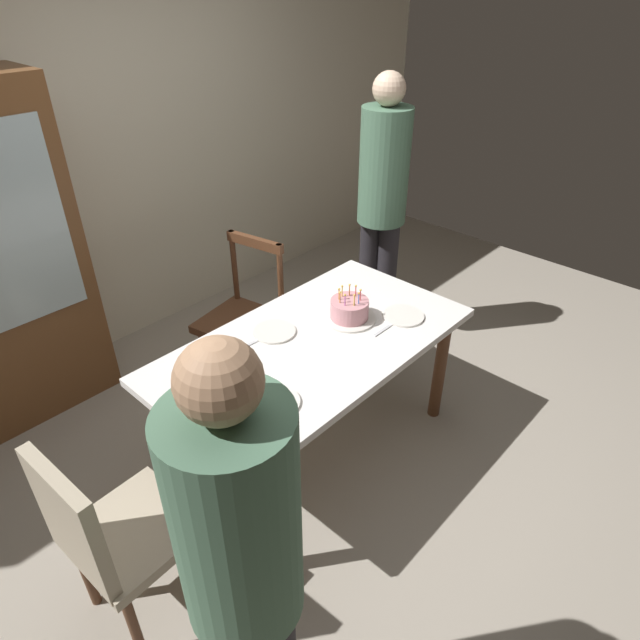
# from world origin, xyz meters

# --- Properties ---
(ground) EXTENTS (6.40, 6.40, 0.00)m
(ground) POSITION_xyz_m (0.00, 0.00, 0.00)
(ground) COLOR #9E9384
(back_wall) EXTENTS (6.40, 0.10, 2.60)m
(back_wall) POSITION_xyz_m (0.00, 1.85, 1.30)
(back_wall) COLOR beige
(back_wall) RESTS_ON ground
(dining_table) EXTENTS (1.62, 0.87, 0.75)m
(dining_table) POSITION_xyz_m (0.00, 0.00, 0.65)
(dining_table) COLOR white
(dining_table) RESTS_ON ground
(birthday_cake) EXTENTS (0.28, 0.28, 0.18)m
(birthday_cake) POSITION_xyz_m (0.28, 0.00, 0.80)
(birthday_cake) COLOR silver
(birthday_cake) RESTS_ON dining_table
(plate_near_celebrant) EXTENTS (0.22, 0.22, 0.01)m
(plate_near_celebrant) POSITION_xyz_m (-0.45, -0.20, 0.75)
(plate_near_celebrant) COLOR white
(plate_near_celebrant) RESTS_ON dining_table
(plate_far_side) EXTENTS (0.22, 0.22, 0.01)m
(plate_far_side) POSITION_xyz_m (-0.08, 0.20, 0.75)
(plate_far_side) COLOR white
(plate_far_side) RESTS_ON dining_table
(plate_near_guest) EXTENTS (0.22, 0.22, 0.01)m
(plate_near_guest) POSITION_xyz_m (0.49, -0.20, 0.75)
(plate_near_guest) COLOR white
(plate_near_guest) RESTS_ON dining_table
(fork_near_celebrant) EXTENTS (0.18, 0.03, 0.01)m
(fork_near_celebrant) POSITION_xyz_m (-0.61, -0.21, 0.75)
(fork_near_celebrant) COLOR silver
(fork_near_celebrant) RESTS_ON dining_table
(fork_far_side) EXTENTS (0.18, 0.04, 0.01)m
(fork_far_side) POSITION_xyz_m (-0.24, 0.21, 0.75)
(fork_far_side) COLOR silver
(fork_far_side) RESTS_ON dining_table
(fork_near_guest) EXTENTS (0.18, 0.02, 0.01)m
(fork_near_guest) POSITION_xyz_m (0.33, -0.20, 0.75)
(fork_near_guest) COLOR silver
(fork_near_guest) RESTS_ON dining_table
(chair_spindle_back) EXTENTS (0.51, 0.51, 0.95)m
(chair_spindle_back) POSITION_xyz_m (0.16, 0.76, 0.46)
(chair_spindle_back) COLOR #56331E
(chair_spindle_back) RESTS_ON ground
(chair_upholstered) EXTENTS (0.47, 0.46, 0.95)m
(chair_upholstered) POSITION_xyz_m (-1.20, -0.09, 0.53)
(chair_upholstered) COLOR tan
(chair_upholstered) RESTS_ON ground
(person_celebrant) EXTENTS (0.32, 0.32, 1.70)m
(person_celebrant) POSITION_xyz_m (-1.11, -0.80, 0.97)
(person_celebrant) COLOR #262328
(person_celebrant) RESTS_ON ground
(person_guest) EXTENTS (0.32, 0.32, 1.80)m
(person_guest) POSITION_xyz_m (1.19, 0.51, 1.04)
(person_guest) COLOR #262328
(person_guest) RESTS_ON ground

